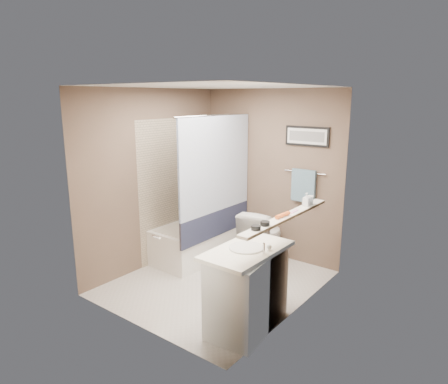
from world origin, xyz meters
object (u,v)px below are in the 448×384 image
Objects in this scene: glass_jar at (310,200)px; candle_bowl_near at (256,228)px; bathtub at (201,239)px; toilet at (262,237)px; candle_bowl_far at (265,223)px; vanity at (247,290)px; soap_bottle at (307,200)px; hair_brush_front at (283,215)px.

candle_bowl_near is at bearing -90.00° from glass_jar.
bathtub is 0.94m from toilet.
glass_jar is (0.00, 0.94, 0.03)m from candle_bowl_far.
toilet is 0.89× the size of vanity.
candle_bowl_near is at bearing 111.67° from toilet.
vanity is at bearing 108.57° from toilet.
candle_bowl_far is at bearing -90.00° from soap_bottle.
bathtub is 6.82× the size of hair_brush_front.
candle_bowl_near is at bearing -90.00° from hair_brush_front.
glass_jar reaches higher than bathtub.
vanity is 0.83m from hair_brush_front.
candle_bowl_near is 0.90× the size of glass_jar.
glass_jar is at bearing 143.95° from toilet.
glass_jar is at bearing -4.97° from bathtub.
bathtub is at bearing 155.58° from hair_brush_front.
bathtub is 16.67× the size of candle_bowl_near.
glass_jar reaches higher than candle_bowl_near.
candle_bowl_near is (0.19, -0.15, 0.73)m from vanity.
glass_jar reaches higher than hair_brush_front.
candle_bowl_far is (0.19, 0.00, 0.73)m from vanity.
toilet is 1.83m from candle_bowl_far.
candle_bowl_near reaches higher than vanity.
toilet is 8.02× the size of glass_jar.
hair_brush_front reaches higher than vanity.
candle_bowl_near is 1.02m from soap_bottle.
vanity is 0.77m from candle_bowl_near.
candle_bowl_far is at bearing -5.06° from vanity.
hair_brush_front is at bearing 54.97° from vanity.
toilet is 8.91× the size of candle_bowl_near.
toilet is 1.59m from vanity.
glass_jar is (0.00, 0.61, 0.03)m from hair_brush_front.
soap_bottle is (0.00, 0.86, 0.05)m from candle_bowl_far.
hair_brush_front is (0.00, 0.49, 0.00)m from candle_bowl_near.
soap_bottle is at bearing 140.14° from toilet.
soap_bottle is (0.90, -0.56, 0.79)m from toilet.
candle_bowl_far is at bearing 90.00° from candle_bowl_near.
candle_bowl_near reaches higher than bathtub.
hair_brush_front is 2.20× the size of glass_jar.
vanity is at bearing -178.74° from candle_bowl_far.
bathtub is 10.15× the size of soap_bottle.
candle_bowl_far reaches higher than bathtub.
bathtub is 16.67× the size of candle_bowl_far.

